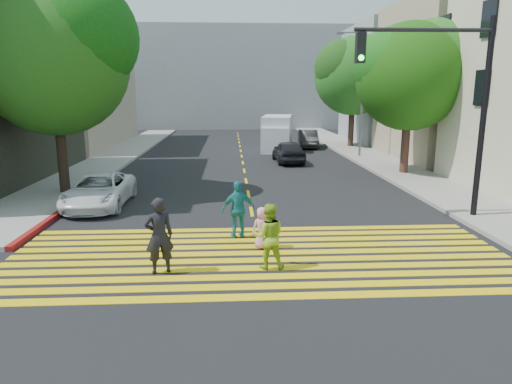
{
  "coord_description": "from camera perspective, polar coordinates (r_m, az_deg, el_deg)",
  "views": [
    {
      "loc": [
        -0.73,
        -10.27,
        4.31
      ],
      "look_at": [
        0.0,
        3.0,
        1.4
      ],
      "focal_mm": 32.0,
      "sensor_mm": 36.0,
      "label": 1
    }
  ],
  "objects": [
    {
      "name": "lane_line",
      "position": [
        33.06,
        -1.86,
        4.86
      ],
      "size": [
        0.12,
        34.4,
        0.01
      ],
      "color": "yellow",
      "rests_on": "ground"
    },
    {
      "name": "dark_car_near",
      "position": [
        28.66,
        4.09,
        5.09
      ],
      "size": [
        1.85,
        4.2,
        1.41
      ],
      "primitive_type": "imported",
      "rotation": [
        0.0,
        0.0,
        3.19
      ],
      "color": "black",
      "rests_on": "ground"
    },
    {
      "name": "tree_right_far",
      "position": [
        37.12,
        12.19,
        14.5
      ],
      "size": [
        7.28,
        7.03,
        8.71
      ],
      "rotation": [
        0.0,
        0.0,
        0.19
      ],
      "color": "#463024",
      "rests_on": "ground"
    },
    {
      "name": "crosswalk",
      "position": [
        12.35,
        0.44,
        -8.05
      ],
      "size": [
        13.4,
        5.3,
        0.01
      ],
      "color": "yellow",
      "rests_on": "ground"
    },
    {
      "name": "dark_car_parked",
      "position": [
        36.79,
        6.52,
        6.61
      ],
      "size": [
        1.85,
        4.29,
        1.37
      ],
      "primitive_type": "imported",
      "rotation": [
        0.0,
        0.0,
        -0.1
      ],
      "color": "black",
      "rests_on": "ground"
    },
    {
      "name": "traffic_signal",
      "position": [
        16.54,
        23.0,
        11.48
      ],
      "size": [
        4.57,
        0.39,
        6.7
      ],
      "rotation": [
        0.0,
        0.0,
        -0.01
      ],
      "color": "black",
      "rests_on": "ground"
    },
    {
      "name": "backdrop_block",
      "position": [
        58.3,
        -2.51,
        13.99
      ],
      "size": [
        30.0,
        8.0,
        12.0
      ],
      "primitive_type": "cube",
      "color": "gray",
      "rests_on": "ground"
    },
    {
      "name": "sidewalk_right",
      "position": [
        27.24,
        16.72,
        2.88
      ],
      "size": [
        3.0,
        60.0,
        0.15
      ],
      "primitive_type": "cube",
      "color": "gray",
      "rests_on": "ground"
    },
    {
      "name": "white_sedan",
      "position": [
        18.5,
        -18.98,
        0.18
      ],
      "size": [
        2.11,
        4.52,
        1.25
      ],
      "primitive_type": "imported",
      "rotation": [
        0.0,
        0.0,
        0.01
      ],
      "color": "white",
      "rests_on": "ground"
    },
    {
      "name": "white_van",
      "position": [
        34.82,
        2.63,
        7.24
      ],
      "size": [
        2.83,
        5.7,
        2.57
      ],
      "rotation": [
        0.0,
        0.0,
        -0.16
      ],
      "color": "silver",
      "rests_on": "ground"
    },
    {
      "name": "curb_red",
      "position": [
        17.91,
        -23.22,
        -2.34
      ],
      "size": [
        0.2,
        8.0,
        0.16
      ],
      "primitive_type": "cube",
      "color": "maroon",
      "rests_on": "ground"
    },
    {
      "name": "ground",
      "position": [
        11.17,
        0.86,
        -10.36
      ],
      "size": [
        120.0,
        120.0,
        0.0
      ],
      "primitive_type": "plane",
      "color": "black"
    },
    {
      "name": "street_lamp",
      "position": [
        31.17,
        12.87,
        12.8
      ],
      "size": [
        1.86,
        0.44,
        8.23
      ],
      "rotation": [
        0.0,
        0.0,
        -0.14
      ],
      "color": "slate",
      "rests_on": "ground"
    },
    {
      "name": "pedestrian_man",
      "position": [
        11.24,
        -12.02,
        -5.37
      ],
      "size": [
        0.79,
        0.64,
        1.88
      ],
      "primitive_type": "imported",
      "rotation": [
        0.0,
        0.0,
        3.45
      ],
      "color": "black",
      "rests_on": "ground"
    },
    {
      "name": "pedestrian_extra",
      "position": [
        13.7,
        -2.21,
        -2.2
      ],
      "size": [
        1.08,
        0.61,
        1.74
      ],
      "primitive_type": "imported",
      "rotation": [
        0.0,
        0.0,
        3.33
      ],
      "color": "teal",
      "rests_on": "ground"
    },
    {
      "name": "building_right_tan",
      "position": [
        33.24,
        25.73,
        12.35
      ],
      "size": [
        10.0,
        10.0,
        10.0
      ],
      "primitive_type": "cube",
      "color": "tan",
      "rests_on": "ground"
    },
    {
      "name": "pedestrian_woman",
      "position": [
        11.33,
        1.58,
        -5.55
      ],
      "size": [
        0.82,
        0.64,
        1.66
      ],
      "primitive_type": "imported",
      "rotation": [
        0.0,
        0.0,
        3.12
      ],
      "color": "#96BE26",
      "rests_on": "ground"
    },
    {
      "name": "tree_right_near",
      "position": [
        25.27,
        18.89,
        14.14
      ],
      "size": [
        6.81,
        6.49,
        7.96
      ],
      "rotation": [
        0.0,
        0.0,
        -0.21
      ],
      "color": "#38231F",
      "rests_on": "ground"
    },
    {
      "name": "building_left_tan",
      "position": [
        41.21,
        -25.51,
        12.14
      ],
      "size": [
        12.0,
        16.0,
        10.0
      ],
      "primitive_type": "cube",
      "color": "tan",
      "rests_on": "ground"
    },
    {
      "name": "sidewalk_left",
      "position": [
        33.47,
        -16.6,
        4.56
      ],
      "size": [
        3.0,
        40.0,
        0.15
      ],
      "primitive_type": "cube",
      "color": "gray",
      "rests_on": "ground"
    },
    {
      "name": "silver_car",
      "position": [
        41.93,
        2.32,
        7.41
      ],
      "size": [
        2.53,
        5.07,
        1.42
      ],
      "primitive_type": "imported",
      "rotation": [
        0.0,
        0.0,
        3.03
      ],
      "color": "#B5B5B5",
      "rests_on": "ground"
    },
    {
      "name": "tree_left",
      "position": [
        20.89,
        -23.82,
        15.71
      ],
      "size": [
        8.08,
        7.83,
        8.75
      ],
      "rotation": [
        0.0,
        0.0,
        -0.37
      ],
      "color": "black",
      "rests_on": "ground"
    },
    {
      "name": "pedestrian_child",
      "position": [
        12.79,
        0.77,
        -4.52
      ],
      "size": [
        0.66,
        0.51,
        1.19
      ],
      "primitive_type": "imported",
      "rotation": [
        0.0,
        0.0,
        3.38
      ],
      "color": "#F59BBC",
      "rests_on": "ground"
    },
    {
      "name": "building_right_grey",
      "position": [
        43.24,
        18.65,
        12.63
      ],
      "size": [
        10.0,
        10.0,
        10.0
      ],
      "primitive_type": "cube",
      "color": "gray",
      "rests_on": "ground"
    }
  ]
}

